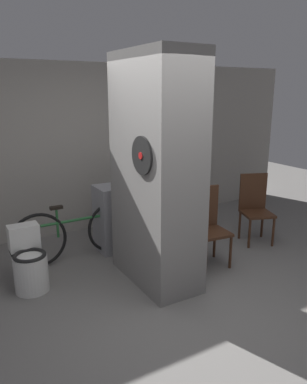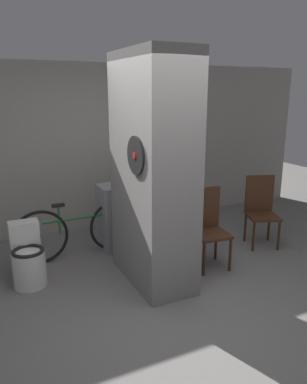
% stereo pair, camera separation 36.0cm
% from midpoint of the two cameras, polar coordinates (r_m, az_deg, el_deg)
% --- Properties ---
extents(ground_plane, '(14.00, 14.00, 0.00)m').
position_cam_midpoint_polar(ground_plane, '(4.17, 1.47, -16.42)').
color(ground_plane, slate).
extents(wall_back, '(8.00, 0.09, 2.60)m').
position_cam_midpoint_polar(wall_back, '(6.01, -11.78, 6.48)').
color(wall_back, gray).
rests_on(wall_back, ground_plane).
extents(pillar_center, '(0.62, 1.19, 2.60)m').
position_cam_midpoint_polar(pillar_center, '(4.18, -2.09, 3.00)').
color(pillar_center, gray).
rests_on(pillar_center, ground_plane).
extents(counter_shelf, '(1.40, 0.44, 0.92)m').
position_cam_midpoint_polar(counter_shelf, '(5.47, -3.48, -3.18)').
color(counter_shelf, gray).
rests_on(counter_shelf, ground_plane).
extents(toilet, '(0.38, 0.54, 0.70)m').
position_cam_midpoint_polar(toilet, '(4.56, -20.60, -10.21)').
color(toilet, silver).
rests_on(toilet, ground_plane).
extents(chair_near_pillar, '(0.46, 0.46, 1.01)m').
position_cam_midpoint_polar(chair_near_pillar, '(4.82, 6.15, -4.80)').
color(chair_near_pillar, '#422616').
rests_on(chair_near_pillar, ground_plane).
extents(chair_by_doorway, '(0.54, 0.54, 1.01)m').
position_cam_midpoint_polar(chair_by_doorway, '(5.67, 13.49, -2.07)').
color(chair_by_doorway, '#422616').
rests_on(chair_by_doorway, ground_plane).
extents(bicycle, '(1.74, 0.42, 0.78)m').
position_cam_midpoint_polar(bicycle, '(5.09, -13.52, -6.02)').
color(bicycle, black).
rests_on(bicycle, ground_plane).
extents(bottle_tall, '(0.08, 0.08, 0.30)m').
position_cam_midpoint_polar(bottle_tall, '(5.34, -1.39, 2.74)').
color(bottle_tall, '#267233').
rests_on(bottle_tall, counter_shelf).
extents(bottle_short, '(0.06, 0.06, 0.24)m').
position_cam_midpoint_polar(bottle_short, '(5.46, -0.70, 2.80)').
color(bottle_short, olive).
rests_on(bottle_short, counter_shelf).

